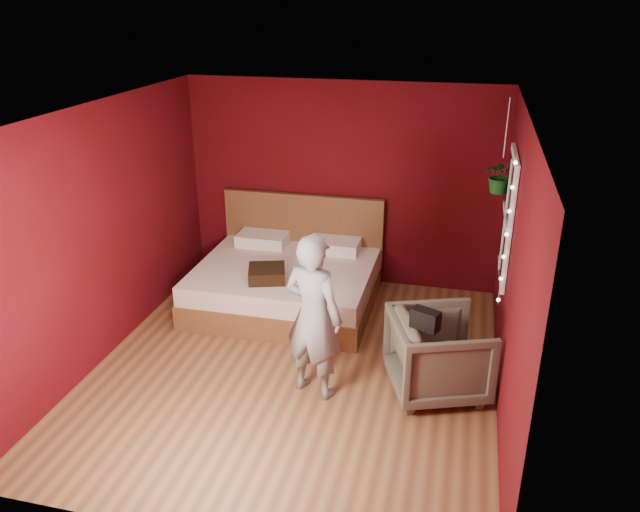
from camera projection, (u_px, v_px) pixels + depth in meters
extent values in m
plane|color=brown|center=(295.00, 367.00, 6.41)|extent=(4.50, 4.50, 0.00)
cube|color=#550916|center=(342.00, 185.00, 7.92)|extent=(4.00, 0.02, 2.60)
cube|color=#550916|center=(194.00, 385.00, 3.88)|extent=(4.00, 0.02, 2.60)
cube|color=#550916|center=(103.00, 233.00, 6.34)|extent=(0.02, 4.50, 2.60)
cube|color=#550916|center=(514.00, 271.00, 5.46)|extent=(0.02, 4.50, 2.60)
cube|color=silver|center=(291.00, 111.00, 5.39)|extent=(4.00, 4.50, 0.02)
cube|color=white|center=(508.00, 216.00, 6.20)|extent=(0.04, 0.97, 1.27)
cube|color=black|center=(506.00, 216.00, 6.20)|extent=(0.02, 0.85, 1.15)
cube|color=white|center=(506.00, 216.00, 6.20)|extent=(0.03, 0.05, 1.15)
cube|color=white|center=(506.00, 216.00, 6.20)|extent=(0.03, 0.85, 0.05)
cylinder|color=silver|center=(507.00, 234.00, 5.73)|extent=(0.01, 0.01, 1.45)
sphere|color=#FFF2CC|center=(498.00, 300.00, 6.00)|extent=(0.04, 0.04, 0.04)
sphere|color=#FFF2CC|center=(501.00, 279.00, 5.91)|extent=(0.04, 0.04, 0.04)
sphere|color=#FFF2CC|center=(504.00, 257.00, 5.82)|extent=(0.04, 0.04, 0.04)
sphere|color=#FFF2CC|center=(507.00, 234.00, 5.73)|extent=(0.04, 0.04, 0.04)
sphere|color=#FFF2CC|center=(509.00, 211.00, 5.65)|extent=(0.04, 0.04, 0.04)
sphere|color=#FFF2CC|center=(512.00, 187.00, 5.56)|extent=(0.04, 0.04, 0.04)
sphere|color=#FFF2CC|center=(516.00, 163.00, 5.47)|extent=(0.04, 0.04, 0.04)
cube|color=brown|center=(285.00, 294.00, 7.62)|extent=(2.12, 1.80, 0.30)
cube|color=white|center=(285.00, 275.00, 7.52)|extent=(2.07, 1.76, 0.23)
cube|color=brown|center=(303.00, 237.00, 8.22)|extent=(2.12, 0.08, 1.16)
cube|color=white|center=(263.00, 239.00, 8.08)|extent=(0.63, 0.40, 0.15)
cube|color=white|center=(334.00, 246.00, 7.88)|extent=(0.63, 0.40, 0.15)
imported|color=gray|center=(313.00, 316.00, 5.72)|extent=(0.68, 0.55, 1.62)
imported|color=#555543|center=(438.00, 355.00, 5.89)|extent=(1.12, 1.11, 0.80)
cube|color=black|center=(425.00, 319.00, 5.51)|extent=(0.28, 0.22, 0.18)
cube|color=black|center=(267.00, 274.00, 7.09)|extent=(0.51, 0.51, 0.15)
cylinder|color=silver|center=(507.00, 128.00, 6.26)|extent=(0.01, 0.01, 0.61)
imported|color=#1B5F1B|center=(501.00, 175.00, 6.45)|extent=(0.35, 0.30, 0.38)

